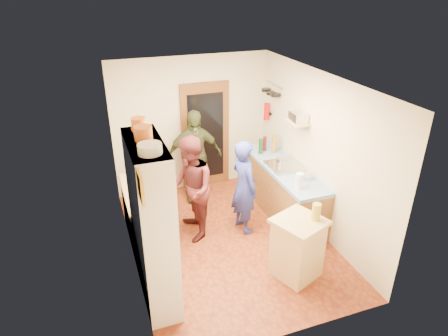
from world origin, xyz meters
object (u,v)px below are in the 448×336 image
person_hob (246,187)px  person_back (195,156)px  hutch_body (152,225)px  island_base (297,249)px  person_left (192,188)px  right_counter_base (282,191)px

person_hob → person_back: (-0.50, 1.25, 0.09)m
hutch_body → island_base: 2.05m
person_left → person_hob: bearing=82.1°
person_hob → person_left: size_ratio=0.93×
island_base → person_hob: bearing=100.2°
person_hob → hutch_body: bearing=110.2°
person_hob → right_counter_base: bearing=-81.7°
island_base → hutch_body: bearing=171.8°
person_left → right_counter_base: bearing=97.0°
island_base → person_back: 2.69m
person_hob → person_left: person_left is taller
person_left → person_back: bearing=164.8°
right_counter_base → island_base: island_base is taller
person_left → hutch_body: bearing=-32.0°
hutch_body → island_base: bearing=-8.2°
hutch_body → person_back: (1.19, 2.27, -0.22)m
island_base → person_hob: size_ratio=0.54×
hutch_body → person_left: bearing=54.9°
island_base → right_counter_base: bearing=69.8°
person_hob → person_back: bearing=10.8°
right_counter_base → person_hob: person_hob is taller
island_base → person_left: (-1.09, 1.46, 0.43)m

